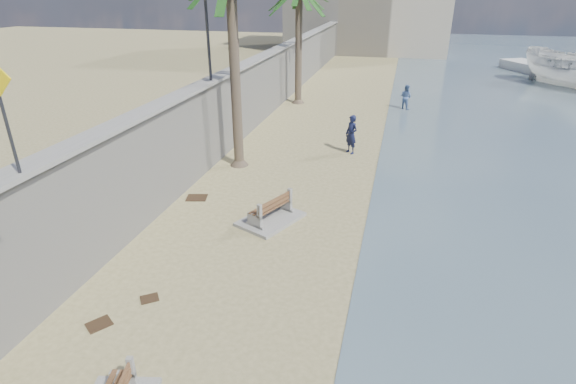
{
  "coord_description": "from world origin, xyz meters",
  "views": [
    {
      "loc": [
        2.71,
        -5.67,
        7.25
      ],
      "look_at": [
        -0.5,
        7.0,
        1.2
      ],
      "focal_mm": 28.0,
      "sensor_mm": 36.0,
      "label": 1
    }
  ],
  "objects_px": {
    "bench_far": "(270,211)",
    "person_a": "(352,132)",
    "yacht_far": "(545,71)",
    "person_b": "(406,96)"
  },
  "relations": [
    {
      "from": "yacht_far",
      "to": "person_a",
      "type": "bearing_deg",
      "value": 121.87
    },
    {
      "from": "person_a",
      "to": "yacht_far",
      "type": "bearing_deg",
      "value": 100.5
    },
    {
      "from": "person_b",
      "to": "yacht_far",
      "type": "distance_m",
      "value": 19.24
    },
    {
      "from": "person_a",
      "to": "bench_far",
      "type": "bearing_deg",
      "value": -63.03
    },
    {
      "from": "bench_far",
      "to": "yacht_far",
      "type": "height_order",
      "value": "yacht_far"
    },
    {
      "from": "bench_far",
      "to": "person_a",
      "type": "distance_m",
      "value": 7.63
    },
    {
      "from": "person_a",
      "to": "yacht_far",
      "type": "height_order",
      "value": "person_a"
    },
    {
      "from": "bench_far",
      "to": "person_a",
      "type": "height_order",
      "value": "person_a"
    },
    {
      "from": "bench_far",
      "to": "yacht_far",
      "type": "relative_size",
      "value": 0.28
    },
    {
      "from": "bench_far",
      "to": "yacht_far",
      "type": "xyz_separation_m",
      "value": [
        15.87,
        31.81,
        -0.04
      ]
    }
  ]
}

